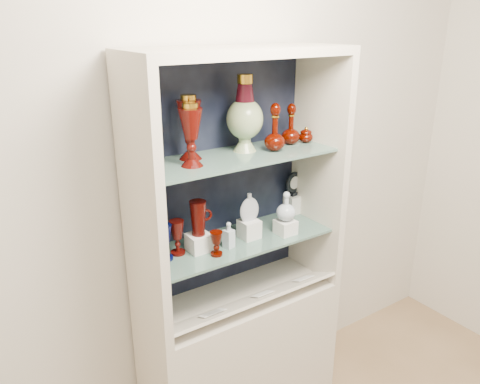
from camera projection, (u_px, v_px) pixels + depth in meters
wall_back at (215, 160)px, 2.29m from camera, size 3.50×0.02×2.80m
cabinet_base at (240, 356)px, 2.47m from camera, size 1.00×0.40×0.75m
cabinet_back_panel at (218, 176)px, 2.29m from camera, size 0.98×0.02×1.15m
cabinet_side_left at (142, 209)px, 1.89m from camera, size 0.04×0.40×1.15m
cabinet_side_right at (318, 169)px, 2.39m from camera, size 0.04×0.40×1.15m
cabinet_top_cap at (240, 52)px, 1.94m from camera, size 1.00×0.40×0.04m
shelf_lower at (238, 241)px, 2.25m from camera, size 0.92×0.34×0.01m
shelf_upper at (238, 157)px, 2.11m from camera, size 0.92×0.34×0.01m
label_ledge at (253, 300)px, 2.24m from camera, size 0.92×0.17×0.09m
label_card_0 at (214, 312)px, 2.12m from camera, size 0.10×0.06×0.03m
label_card_1 at (303, 278)px, 2.40m from camera, size 0.10×0.06×0.03m
label_card_2 at (262, 294)px, 2.27m from camera, size 0.10×0.06×0.03m
label_card_3 at (211, 313)px, 2.11m from camera, size 0.10×0.06×0.03m
pedestal_lamp_left at (189, 127)px, 2.01m from camera, size 0.14×0.14×0.28m
pedestal_lamp_right at (191, 135)px, 1.91m from camera, size 0.13×0.13×0.26m
enamel_urn at (245, 114)px, 2.12m from camera, size 0.19×0.19×0.35m
ruby_decanter_a at (275, 124)px, 2.14m from camera, size 0.12×0.12×0.25m
ruby_decanter_b at (291, 123)px, 2.26m from camera, size 0.12×0.12×0.21m
lidded_bowl at (306, 135)px, 2.32m from camera, size 0.09×0.09×0.08m
cobalt_goblet at (165, 242)px, 2.04m from camera, size 0.07×0.07×0.16m
ruby_goblet_tall at (177, 237)px, 2.09m from camera, size 0.07×0.07×0.16m
ruby_goblet_small at (216, 244)px, 2.08m from camera, size 0.06×0.06×0.11m
riser_ruby_pitcher at (199, 242)px, 2.13m from camera, size 0.10×0.10×0.08m
ruby_pitcher at (198, 218)px, 2.09m from camera, size 0.13×0.10×0.16m
clear_square_bottle at (229, 235)px, 2.15m from camera, size 0.05×0.05×0.13m
riser_flat_flask at (249, 229)px, 2.26m from camera, size 0.09×0.09×0.09m
flat_flask at (249, 207)px, 2.22m from camera, size 0.10×0.05×0.14m
riser_clear_round_decanter at (285, 227)px, 2.30m from camera, size 0.09×0.09×0.07m
clear_round_decanter at (286, 207)px, 2.27m from camera, size 0.11×0.11×0.14m
riser_cameo_medallion at (293, 204)px, 2.55m from camera, size 0.08×0.08×0.10m
cameo_medallion at (294, 183)px, 2.51m from camera, size 0.12×0.06×0.14m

